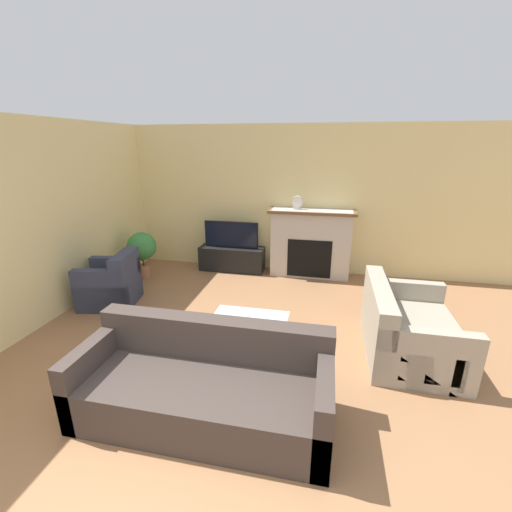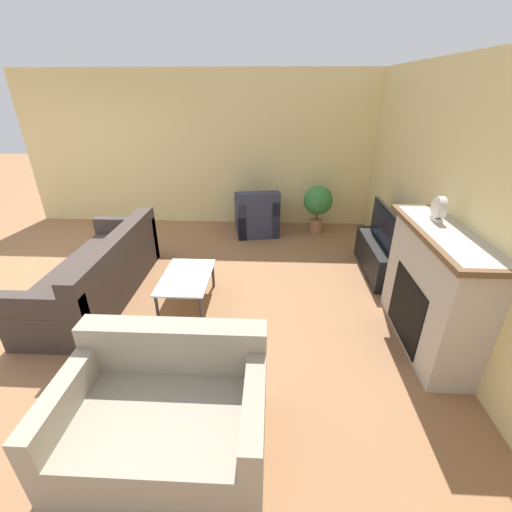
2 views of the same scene
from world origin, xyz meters
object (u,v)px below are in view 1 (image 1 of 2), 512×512
(tv, at_px, (231,235))
(potted_plant, at_px, (142,249))
(armchair_by_window, at_px, (112,285))
(coffee_table, at_px, (249,322))
(couch_sectional, at_px, (205,387))
(mantel_clock, at_px, (297,202))
(couch_loveseat, at_px, (406,331))

(tv, xyz_separation_m, potted_plant, (-1.47, -0.71, -0.16))
(armchair_by_window, height_order, coffee_table, armchair_by_window)
(coffee_table, bearing_deg, couch_sectional, -97.32)
(coffee_table, height_order, mantel_clock, mantel_clock)
(tv, height_order, potted_plant, tv)
(couch_loveseat, height_order, potted_plant, potted_plant)
(couch_loveseat, xyz_separation_m, potted_plant, (-4.23, 1.54, 0.27))
(couch_loveseat, relative_size, armchair_by_window, 1.60)
(couch_loveseat, height_order, armchair_by_window, same)
(couch_sectional, height_order, coffee_table, couch_sectional)
(coffee_table, height_order, potted_plant, potted_plant)
(potted_plant, bearing_deg, couch_sectional, -52.57)
(couch_sectional, relative_size, mantel_clock, 9.35)
(couch_loveseat, relative_size, mantel_clock, 5.93)
(couch_loveseat, height_order, mantel_clock, mantel_clock)
(armchair_by_window, bearing_deg, coffee_table, 61.81)
(tv, height_order, couch_sectional, tv)
(coffee_table, distance_m, potted_plant, 3.02)
(couch_sectional, height_order, couch_loveseat, same)
(coffee_table, bearing_deg, couch_loveseat, 8.66)
(tv, xyz_separation_m, coffee_table, (0.93, -2.53, -0.37))
(potted_plant, distance_m, mantel_clock, 2.92)
(potted_plant, bearing_deg, tv, 25.85)
(tv, bearing_deg, potted_plant, -154.15)
(coffee_table, bearing_deg, armchair_by_window, 162.58)
(mantel_clock, bearing_deg, couch_loveseat, -56.51)
(tv, relative_size, armchair_by_window, 1.17)
(couch_loveseat, xyz_separation_m, mantel_clock, (-1.53, 2.31, 1.07))
(tv, distance_m, mantel_clock, 1.38)
(mantel_clock, bearing_deg, coffee_table, -96.36)
(armchair_by_window, bearing_deg, potted_plant, 173.49)
(couch_sectional, bearing_deg, potted_plant, 127.43)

